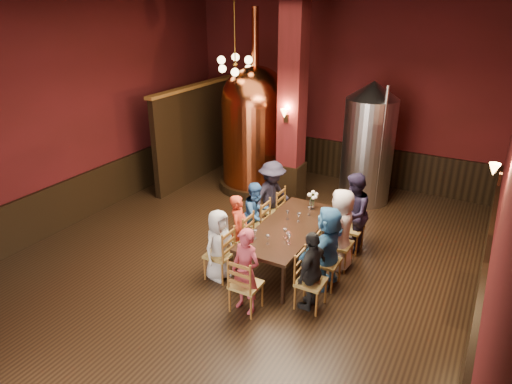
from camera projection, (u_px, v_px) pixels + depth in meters
The scene contains 40 objects.
room at pixel (238, 145), 7.58m from camera, with size 10.00×10.02×4.50m.
wainscot_right at pixel (477, 303), 6.51m from camera, with size 0.08×9.90×1.00m, color black.
wainscot_back at pixel (334, 159), 12.26m from camera, with size 7.90×0.08×1.00m, color black.
wainscot_left at pixel (85, 195), 10.03m from camera, with size 0.08×9.90×1.00m, color black.
column at pixel (292, 110), 9.96m from camera, with size 0.58×0.58×4.50m, color #4C1013.
partition at pixel (197, 134), 11.98m from camera, with size 0.22×3.50×2.40m, color black.
pendant_cluster at pixel (235, 64), 10.37m from camera, with size 0.90×0.90×1.70m, color #A57226, non-canonical shape.
sconce_wall at pixel (501, 174), 6.51m from camera, with size 0.20×0.20×0.36m, color black, non-canonical shape.
sconce_column at pixel (286, 115), 9.74m from camera, with size 0.20×0.20×0.36m, color black, non-canonical shape.
dining_table at pixel (289, 230), 8.16m from camera, with size 1.01×2.40×0.75m.
chair_0 at pixel (219, 254), 7.82m from camera, with size 0.46×0.46×0.92m, color brown, non-canonical shape.
person_0 at pixel (219, 245), 7.75m from camera, with size 0.62×0.41×1.28m, color silver.
chair_1 at pixel (239, 237), 8.36m from camera, with size 0.46×0.46×0.92m, color brown, non-canonical shape.
person_1 at pixel (239, 228), 8.29m from camera, with size 0.47×0.31×1.30m, color red.
chair_2 at pixel (256, 223), 8.89m from camera, with size 0.46×0.46×0.92m, color brown, non-canonical shape.
person_2 at pixel (256, 214), 8.82m from camera, with size 0.63×0.31×1.30m, color #2C5694.
chair_3 at pixel (272, 210), 9.43m from camera, with size 0.46×0.46×0.92m, color brown, non-canonical shape.
person_3 at pixel (272, 197), 9.32m from camera, with size 0.98×0.56×1.52m, color black.
chair_4 at pixel (311, 282), 7.07m from camera, with size 0.46×0.46×0.92m, color brown, non-canonical shape.
person_4 at pixel (312, 270), 6.99m from camera, with size 0.78×0.32×1.33m, color black.
chair_5 at pixel (326, 261), 7.61m from camera, with size 0.46×0.46×0.92m, color brown, non-canonical shape.
person_5 at pixel (327, 247), 7.51m from camera, with size 1.35×0.43×1.46m, color teal.
chair_6 at pixel (340, 244), 8.14m from camera, with size 0.46×0.46×0.92m, color brown, non-canonical shape.
person_6 at pixel (341, 229), 8.03m from camera, with size 0.74×0.48×1.51m, color beige.
chair_7 at pixel (351, 229), 8.68m from camera, with size 0.46×0.46×0.92m, color brown, non-canonical shape.
person_7 at pixel (353, 213), 8.55m from camera, with size 0.76×0.38×1.57m, color #1D172F.
chair_8 at pixel (246, 284), 7.01m from camera, with size 0.46×0.46×0.92m, color brown, non-canonical shape.
person_8 at pixel (246, 271), 6.91m from camera, with size 0.51×0.33×1.39m, color #A63744.
copper_kettle at pixel (255, 127), 11.16m from camera, with size 1.83×1.83×4.33m.
steel_vessel at pixel (368, 143), 10.47m from camera, with size 1.30×1.30×2.84m.
rose_vase at pixel (312, 197), 8.73m from camera, with size 0.21×0.21×0.36m.
wine_glass_0 at pixel (309, 211), 8.52m from camera, with size 0.07×0.07×0.17m, color white, non-canonical shape.
wine_glass_1 at pixel (289, 239), 7.53m from camera, with size 0.07×0.07×0.17m, color white, non-canonical shape.
wine_glass_2 at pixel (288, 237), 7.62m from camera, with size 0.07×0.07×0.17m, color white, non-canonical shape.
wine_glass_3 at pixel (299, 217), 8.28m from camera, with size 0.07×0.07×0.17m, color white, non-canonical shape.
wine_glass_4 at pixel (268, 240), 7.53m from camera, with size 0.07×0.07×0.17m, color white, non-canonical shape.
wine_glass_5 at pixel (288, 215), 8.37m from camera, with size 0.07×0.07×0.17m, color white, non-canonical shape.
wine_glass_6 at pixel (285, 233), 7.73m from camera, with size 0.07×0.07×0.17m, color white, non-canonical shape.
wine_glass_7 at pixel (252, 236), 7.65m from camera, with size 0.07×0.07×0.17m, color white, non-canonical shape.
wine_glass_8 at pixel (255, 234), 7.69m from camera, with size 0.07×0.07×0.17m, color white, non-canonical shape.
Camera 1 is at (3.77, -6.21, 4.54)m, focal length 32.00 mm.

